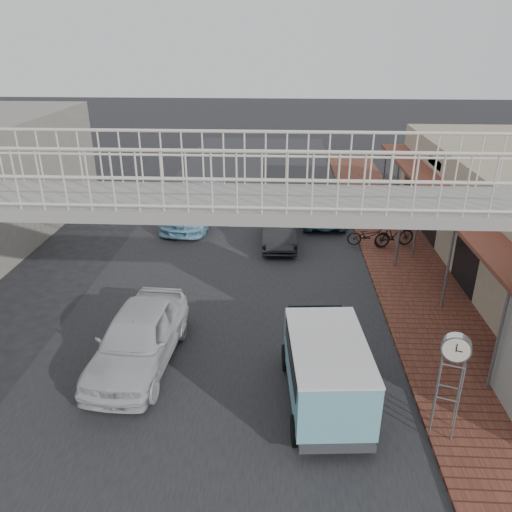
# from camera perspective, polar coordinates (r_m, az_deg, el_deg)

# --- Properties ---
(ground) EXTENTS (120.00, 120.00, 0.00)m
(ground) POSITION_cam_1_polar(r_m,az_deg,el_deg) (15.71, -3.51, -7.32)
(ground) COLOR black
(ground) RESTS_ON ground
(road_strip) EXTENTS (10.00, 60.00, 0.01)m
(road_strip) POSITION_cam_1_polar(r_m,az_deg,el_deg) (15.71, -3.51, -7.30)
(road_strip) COLOR black
(road_strip) RESTS_ON ground
(sidewalk) EXTENTS (3.00, 40.00, 0.10)m
(sidewalk) POSITION_cam_1_polar(r_m,az_deg,el_deg) (18.87, 17.58, -2.66)
(sidewalk) COLOR brown
(sidewalk) RESTS_ON ground
(footbridge) EXTENTS (16.40, 2.40, 6.34)m
(footbridge) POSITION_cam_1_polar(r_m,az_deg,el_deg) (10.70, -6.24, -3.83)
(footbridge) COLOR gray
(footbridge) RESTS_ON ground
(white_hatchback) EXTENTS (2.17, 4.73, 1.57)m
(white_hatchback) POSITION_cam_1_polar(r_m,az_deg,el_deg) (13.77, -13.31, -9.06)
(white_hatchback) COLOR silver
(white_hatchback) RESTS_ON ground
(dark_sedan) EXTENTS (1.53, 4.03, 1.31)m
(dark_sedan) POSITION_cam_1_polar(r_m,az_deg,el_deg) (21.18, 2.63, 3.21)
(dark_sedan) COLOR black
(dark_sedan) RESTS_ON ground
(angkot_curb) EXTENTS (2.08, 4.30, 1.18)m
(angkot_curb) POSITION_cam_1_polar(r_m,az_deg,el_deg) (23.99, 7.50, 5.37)
(angkot_curb) COLOR #6A9CB8
(angkot_curb) RESTS_ON ground
(angkot_far) EXTENTS (2.64, 5.26, 1.47)m
(angkot_far) POSITION_cam_1_polar(r_m,az_deg,el_deg) (23.65, -7.18, 5.48)
(angkot_far) COLOR #77B1CF
(angkot_far) RESTS_ON ground
(angkot_van) EXTENTS (2.03, 3.96, 1.89)m
(angkot_van) POSITION_cam_1_polar(r_m,az_deg,el_deg) (11.91, 7.99, -11.98)
(angkot_van) COLOR black
(angkot_van) RESTS_ON ground
(motorcycle_near) EXTENTS (1.77, 0.75, 0.91)m
(motorcycle_near) POSITION_cam_1_polar(r_m,az_deg,el_deg) (21.14, 12.72, 2.28)
(motorcycle_near) COLOR black
(motorcycle_near) RESTS_ON sidewalk
(motorcycle_far) EXTENTS (1.87, 1.07, 1.08)m
(motorcycle_far) POSITION_cam_1_polar(r_m,az_deg,el_deg) (21.29, 15.53, 2.40)
(motorcycle_far) COLOR black
(motorcycle_far) RESTS_ON sidewalk
(street_clock) EXTENTS (0.64, 0.60, 2.49)m
(street_clock) POSITION_cam_1_polar(r_m,az_deg,el_deg) (11.21, 21.82, -10.19)
(street_clock) COLOR #59595B
(street_clock) RESTS_ON sidewalk
(arrow_sign) EXTENTS (1.69, 1.15, 2.81)m
(arrow_sign) POSITION_cam_1_polar(r_m,az_deg,el_deg) (18.79, 18.39, 4.79)
(arrow_sign) COLOR #59595B
(arrow_sign) RESTS_ON sidewalk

